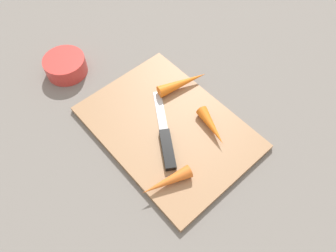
{
  "coord_description": "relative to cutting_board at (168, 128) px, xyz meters",
  "views": [
    {
      "loc": [
        0.28,
        -0.25,
        0.58
      ],
      "look_at": [
        0.0,
        0.0,
        0.01
      ],
      "focal_mm": 33.89,
      "sensor_mm": 36.0,
      "label": 1
    }
  ],
  "objects": [
    {
      "name": "carrot_medium",
      "position": [
        0.1,
        -0.09,
        0.02
      ],
      "size": [
        0.05,
        0.1,
        0.03
      ],
      "primitive_type": "cone",
      "rotation": [
        0.0,
        1.57,
        4.45
      ],
      "color": "orange",
      "rests_on": "cutting_board"
    },
    {
      "name": "small_bowl",
      "position": [
        -0.29,
        -0.07,
        0.01
      ],
      "size": [
        0.1,
        0.1,
        0.04
      ],
      "primitive_type": "cylinder",
      "color": "red",
      "rests_on": "ground_plane"
    },
    {
      "name": "carrot_longest",
      "position": [
        -0.06,
        0.1,
        0.02
      ],
      "size": [
        0.06,
        0.12,
        0.03
      ],
      "primitive_type": "cone",
      "rotation": [
        0.0,
        1.57,
        1.32
      ],
      "color": "orange",
      "rests_on": "cutting_board"
    },
    {
      "name": "ground_plane",
      "position": [
        0.0,
        0.0,
        -0.01
      ],
      "size": [
        1.4,
        1.4,
        0.0
      ],
      "primitive_type": "plane",
      "color": "slate"
    },
    {
      "name": "cutting_board",
      "position": [
        0.0,
        0.0,
        0.0
      ],
      "size": [
        0.36,
        0.26,
        0.01
      ],
      "primitive_type": "cube",
      "color": "#99704C",
      "rests_on": "ground_plane"
    },
    {
      "name": "carrot_shortest",
      "position": [
        0.07,
        0.06,
        0.02
      ],
      "size": [
        0.1,
        0.05,
        0.03
      ],
      "primitive_type": "cone",
      "rotation": [
        0.0,
        1.57,
        5.99
      ],
      "color": "orange",
      "rests_on": "cutting_board"
    },
    {
      "name": "knife",
      "position": [
        0.03,
        -0.03,
        0.01
      ],
      "size": [
        0.18,
        0.12,
        0.01
      ],
      "rotation": [
        0.0,
        0.0,
        2.58
      ],
      "color": "#B7B7BC",
      "rests_on": "cutting_board"
    }
  ]
}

